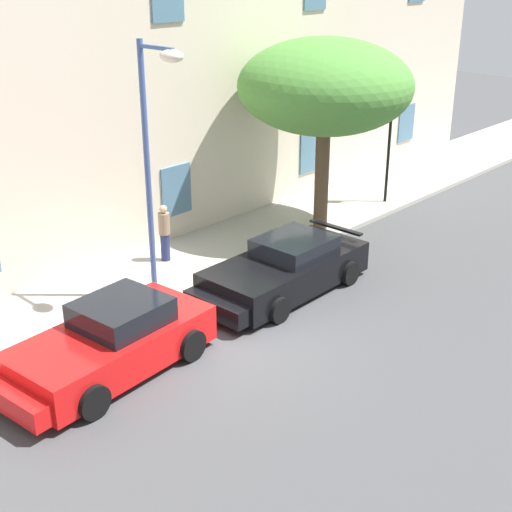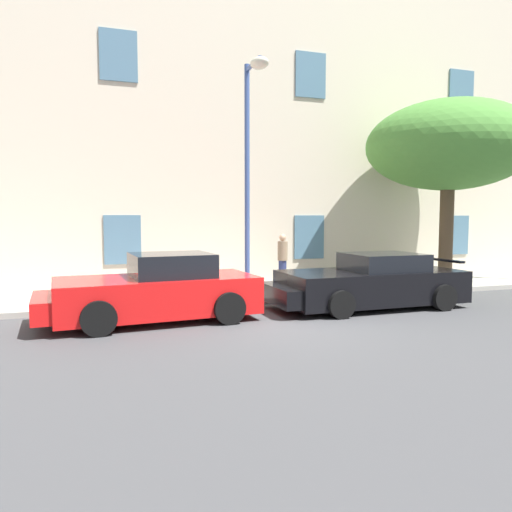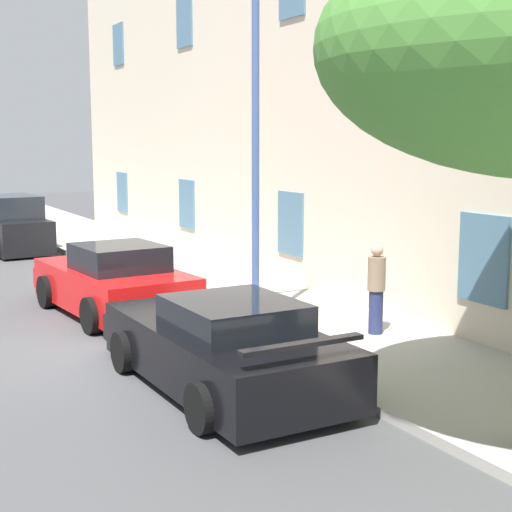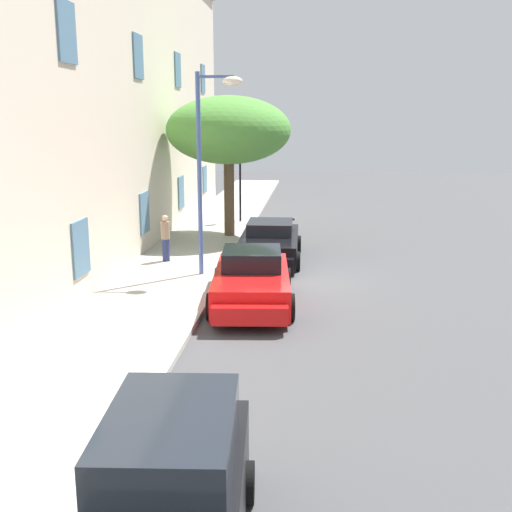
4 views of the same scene
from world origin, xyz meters
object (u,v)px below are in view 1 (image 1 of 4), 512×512
(tree_near_kerb, at_px, (325,87))
(traffic_light, at_px, (392,128))
(sportscar_yellow_flank, at_px, (281,271))
(pedestrian_admiring, at_px, (164,232))
(sportscar_red_lead, at_px, (106,346))
(street_lamp, at_px, (156,131))

(tree_near_kerb, bearing_deg, traffic_light, -1.71)
(sportscar_yellow_flank, height_order, pedestrian_admiring, pedestrian_admiring)
(traffic_light, distance_m, pedestrian_admiring, 8.86)
(sportscar_yellow_flank, bearing_deg, sportscar_red_lead, 179.13)
(street_lamp, bearing_deg, traffic_light, 1.73)
(sportscar_red_lead, height_order, sportscar_yellow_flank, sportscar_red_lead)
(sportscar_yellow_flank, xyz_separation_m, traffic_light, (7.68, 1.89, 2.10))
(tree_near_kerb, bearing_deg, street_lamp, -176.41)
(sportscar_yellow_flank, xyz_separation_m, street_lamp, (-2.51, 1.58, 3.78))
(street_lamp, bearing_deg, sportscar_yellow_flank, -32.20)
(sportscar_red_lead, bearing_deg, tree_near_kerb, 11.46)
(traffic_light, bearing_deg, sportscar_yellow_flank, -166.18)
(pedestrian_admiring, bearing_deg, sportscar_red_lead, -142.36)
(tree_near_kerb, bearing_deg, sportscar_red_lead, -168.54)
(sportscar_red_lead, relative_size, tree_near_kerb, 0.84)
(tree_near_kerb, xyz_separation_m, traffic_light, (3.57, -0.11, -1.79))
(traffic_light, distance_m, street_lamp, 10.33)
(sportscar_yellow_flank, height_order, traffic_light, traffic_light)
(sportscar_red_lead, bearing_deg, sportscar_yellow_flank, -0.87)
(tree_near_kerb, xyz_separation_m, pedestrian_admiring, (-4.97, 1.53, -3.52))
(tree_near_kerb, xyz_separation_m, street_lamp, (-6.62, -0.41, -0.12))
(tree_near_kerb, relative_size, pedestrian_admiring, 3.57)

